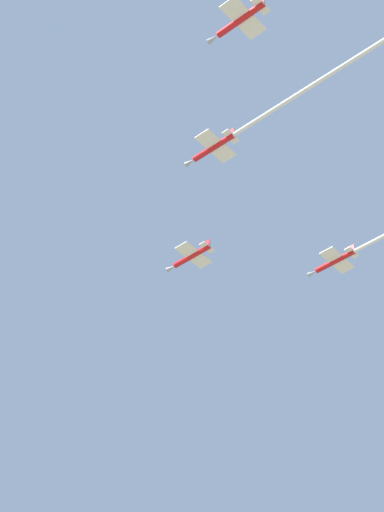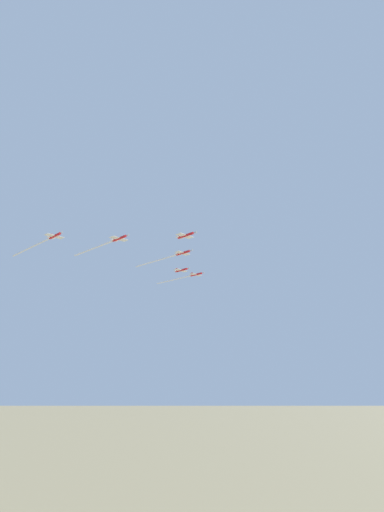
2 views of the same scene
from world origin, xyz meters
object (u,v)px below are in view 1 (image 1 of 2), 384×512
jet_port_inner (261,117)px  jet_port_outer (239,20)px  jet_starboard_inner (380,238)px  jet_lead (191,256)px

jet_port_inner → jet_port_outer: bearing=-151.9°
jet_port_inner → jet_starboard_inner: (28.95, 21.56, -1.46)m
jet_port_inner → jet_lead: bearing=59.5°
jet_port_outer → jet_port_inner: bearing=28.1°
jet_starboard_inner → jet_port_outer: jet_starboard_inner is taller
jet_starboard_inner → jet_port_outer: bearing=-169.8°
jet_port_outer → jet_lead: bearing=48.1°
jet_lead → jet_starboard_inner: 35.40m
jet_port_outer → jet_starboard_inner: bearing=10.2°
jet_port_inner → jet_starboard_inner: bearing=0.2°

